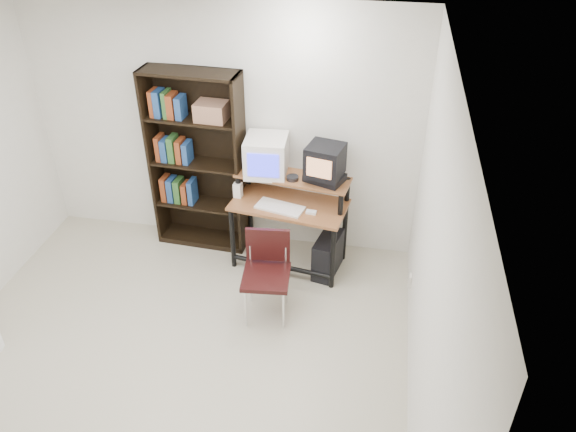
% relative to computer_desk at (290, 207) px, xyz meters
% --- Properties ---
extents(floor, '(4.00, 4.00, 0.01)m').
position_rel_computer_desk_xyz_m(floor, '(-0.76, -1.62, -0.69)').
color(floor, beige).
rests_on(floor, ground).
extents(ceiling, '(4.00, 4.00, 0.01)m').
position_rel_computer_desk_xyz_m(ceiling, '(-0.76, -1.62, 1.92)').
color(ceiling, white).
rests_on(ceiling, back_wall).
extents(back_wall, '(4.00, 0.01, 2.60)m').
position_rel_computer_desk_xyz_m(back_wall, '(-0.76, 0.38, 0.62)').
color(back_wall, silver).
rests_on(back_wall, floor).
extents(right_wall, '(0.01, 4.00, 2.60)m').
position_rel_computer_desk_xyz_m(right_wall, '(1.24, -1.62, 0.62)').
color(right_wall, silver).
rests_on(right_wall, floor).
extents(computer_desk, '(1.21, 0.73, 0.98)m').
position_rel_computer_desk_xyz_m(computer_desk, '(0.00, 0.00, 0.00)').
color(computer_desk, '#965A31').
rests_on(computer_desk, floor).
extents(crt_monitor, '(0.43, 0.43, 0.38)m').
position_rel_computer_desk_xyz_m(crt_monitor, '(-0.26, 0.14, 0.48)').
color(crt_monitor, white).
rests_on(crt_monitor, computer_desk).
extents(vcr, '(0.43, 0.37, 0.08)m').
position_rel_computer_desk_xyz_m(vcr, '(0.33, 0.07, 0.33)').
color(vcr, black).
rests_on(vcr, computer_desk).
extents(crt_tv, '(0.39, 0.39, 0.31)m').
position_rel_computer_desk_xyz_m(crt_tv, '(0.33, 0.05, 0.53)').
color(crt_tv, black).
rests_on(crt_tv, vcr).
extents(cd_spindle, '(0.16, 0.16, 0.05)m').
position_rel_computer_desk_xyz_m(cd_spindle, '(0.02, 0.03, 0.31)').
color(cd_spindle, '#26262B').
rests_on(cd_spindle, computer_desk).
extents(keyboard, '(0.51, 0.32, 0.03)m').
position_rel_computer_desk_xyz_m(keyboard, '(-0.08, -0.12, 0.06)').
color(keyboard, white).
rests_on(keyboard, computer_desk).
extents(mousepad, '(0.25, 0.21, 0.01)m').
position_rel_computer_desk_xyz_m(mousepad, '(0.26, -0.15, 0.04)').
color(mousepad, black).
rests_on(mousepad, computer_desk).
extents(mouse, '(0.10, 0.07, 0.03)m').
position_rel_computer_desk_xyz_m(mouse, '(0.24, -0.15, 0.06)').
color(mouse, white).
rests_on(mouse, mousepad).
extents(desk_speaker, '(0.09, 0.08, 0.17)m').
position_rel_computer_desk_xyz_m(desk_speaker, '(-0.53, 0.02, 0.12)').
color(desk_speaker, white).
rests_on(desk_speaker, computer_desk).
extents(pc_tower, '(0.29, 0.48, 0.42)m').
position_rel_computer_desk_xyz_m(pc_tower, '(0.41, -0.10, -0.47)').
color(pc_tower, black).
rests_on(pc_tower, floor).
extents(school_chair, '(0.46, 0.46, 0.84)m').
position_rel_computer_desk_xyz_m(school_chair, '(-0.07, -0.77, -0.16)').
color(school_chair, black).
rests_on(school_chair, floor).
extents(bookshelf, '(0.99, 0.38, 1.95)m').
position_rel_computer_desk_xyz_m(bookshelf, '(-1.01, 0.24, 0.31)').
color(bookshelf, black).
rests_on(bookshelf, floor).
extents(wall_outlet, '(0.02, 0.08, 0.12)m').
position_rel_computer_desk_xyz_m(wall_outlet, '(1.23, -0.47, -0.38)').
color(wall_outlet, beige).
rests_on(wall_outlet, right_wall).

